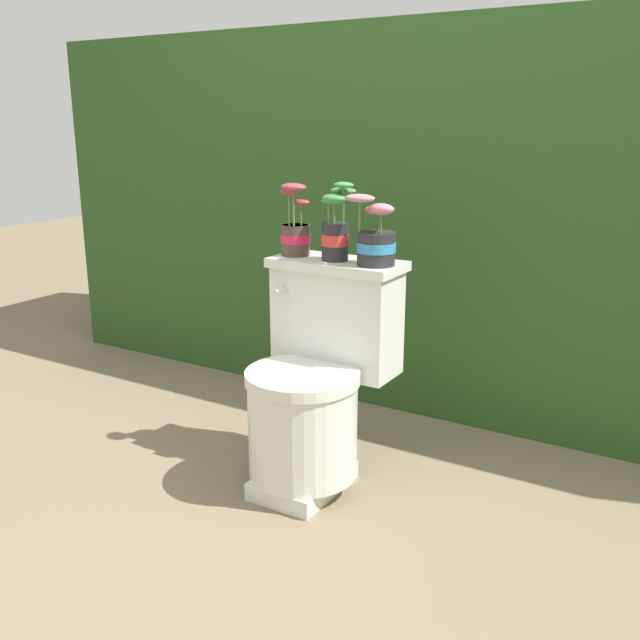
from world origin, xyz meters
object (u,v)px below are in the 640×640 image
(potted_plant_left, at_px, (295,231))
(potted_plant_midleft, at_px, (336,229))
(toilet, at_px, (316,384))
(potted_plant_middle, at_px, (376,239))

(potted_plant_left, bearing_deg, potted_plant_midleft, -1.56)
(toilet, relative_size, potted_plant_middle, 3.29)
(toilet, bearing_deg, potted_plant_left, 141.24)
(potted_plant_midleft, height_order, potted_plant_middle, potted_plant_midleft)
(potted_plant_midleft, relative_size, potted_plant_middle, 1.14)
(potted_plant_left, bearing_deg, toilet, -38.76)
(potted_plant_middle, bearing_deg, potted_plant_midleft, 178.12)
(toilet, xyz_separation_m, potted_plant_left, (-0.15, 0.12, 0.47))
(potted_plant_left, height_order, potted_plant_midleft, potted_plant_midleft)
(toilet, height_order, potted_plant_left, potted_plant_left)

